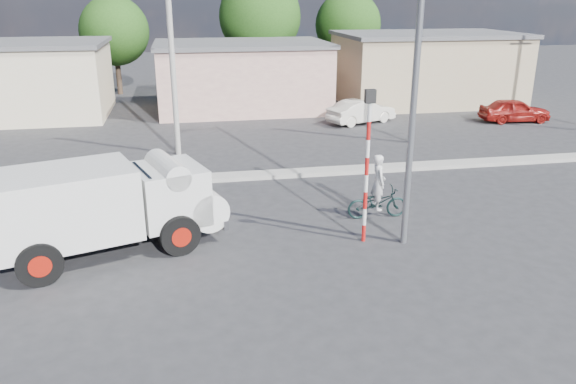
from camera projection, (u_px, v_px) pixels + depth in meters
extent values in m
plane|color=#2C2C2F|center=(261.00, 275.00, 14.23)|extent=(120.00, 120.00, 0.00)
cube|color=#99968E|center=(232.00, 177.00, 21.62)|extent=(40.00, 0.80, 0.16)
cylinder|color=black|center=(39.00, 264.00, 13.57)|extent=(1.16, 0.66, 1.11)
cylinder|color=red|center=(39.00, 264.00, 13.57)|extent=(0.63, 0.52, 0.55)
cylinder|color=black|center=(30.00, 233.00, 15.32)|extent=(1.16, 0.66, 1.11)
cylinder|color=red|center=(30.00, 233.00, 15.32)|extent=(0.63, 0.52, 0.55)
cylinder|color=black|center=(180.00, 235.00, 15.19)|extent=(1.16, 0.66, 1.11)
cylinder|color=red|center=(180.00, 235.00, 15.19)|extent=(0.63, 0.52, 0.55)
cylinder|color=black|center=(157.00, 210.00, 16.94)|extent=(1.16, 0.66, 1.11)
cylinder|color=red|center=(157.00, 210.00, 16.94)|extent=(0.63, 0.52, 0.55)
cube|color=black|center=(102.00, 232.00, 15.20)|extent=(4.82, 2.72, 0.18)
cube|color=silver|center=(62.00, 206.00, 14.48)|extent=(4.15, 3.26, 1.87)
cube|color=silver|center=(169.00, 193.00, 15.83)|extent=(2.38, 2.54, 1.57)
cylinder|color=silver|center=(198.00, 203.00, 16.37)|extent=(1.71, 2.32, 1.11)
cylinder|color=silver|center=(167.00, 169.00, 15.59)|extent=(1.33, 2.19, 0.71)
cube|color=silver|center=(212.00, 214.00, 16.69)|extent=(0.82, 2.11, 0.28)
cube|color=black|center=(143.00, 182.00, 15.35)|extent=(0.62, 1.65, 0.71)
imported|color=black|center=(377.00, 203.00, 17.71)|extent=(1.93, 0.71, 1.01)
imported|color=silver|center=(378.00, 191.00, 17.59)|extent=(0.44, 0.66, 1.78)
imported|color=silver|center=(361.00, 111.00, 30.81)|extent=(4.14, 2.71, 1.29)
imported|color=maroon|center=(515.00, 110.00, 31.14)|extent=(3.91, 1.87, 1.29)
cylinder|color=red|center=(364.00, 233.00, 16.10)|extent=(0.11, 0.11, 0.50)
cylinder|color=white|center=(364.00, 217.00, 15.93)|extent=(0.11, 0.11, 0.50)
cylinder|color=red|center=(365.00, 200.00, 15.77)|extent=(0.11, 0.11, 0.50)
cylinder|color=white|center=(366.00, 183.00, 15.60)|extent=(0.11, 0.11, 0.50)
cylinder|color=red|center=(367.00, 166.00, 15.43)|extent=(0.11, 0.11, 0.50)
cylinder|color=white|center=(368.00, 149.00, 15.27)|extent=(0.11, 0.11, 0.50)
cylinder|color=red|center=(369.00, 131.00, 15.10)|extent=(0.11, 0.11, 0.50)
cylinder|color=white|center=(369.00, 112.00, 14.93)|extent=(0.11, 0.11, 0.50)
cube|color=black|center=(370.00, 96.00, 14.79)|extent=(0.28, 0.18, 0.36)
cylinder|color=slate|center=(415.00, 85.00, 14.60)|extent=(0.18, 0.18, 9.00)
cube|color=tan|center=(242.00, 78.00, 34.34)|extent=(10.00, 7.00, 3.80)
cube|color=#59595B|center=(241.00, 44.00, 33.66)|extent=(10.30, 7.30, 0.24)
cube|color=tan|center=(426.00, 70.00, 36.37)|extent=(11.00, 7.00, 4.20)
cube|color=#59595B|center=(429.00, 34.00, 35.63)|extent=(11.30, 7.30, 0.24)
cylinder|color=#38281E|center=(118.00, 69.00, 39.47)|extent=(0.36, 0.36, 3.47)
sphere|color=#305D1C|center=(114.00, 31.00, 38.61)|extent=(4.71, 4.71, 4.71)
cylinder|color=#38281E|center=(261.00, 63.00, 40.18)|extent=(0.36, 0.36, 4.20)
sphere|color=#305D1C|center=(260.00, 17.00, 39.13)|extent=(5.70, 5.70, 5.70)
cylinder|color=#38281E|center=(347.00, 61.00, 43.35)|extent=(0.36, 0.36, 3.64)
sphere|color=#305D1C|center=(348.00, 25.00, 42.44)|extent=(4.94, 4.94, 4.94)
cylinder|color=#99968E|center=(172.00, 63.00, 23.67)|extent=(0.24, 0.24, 8.00)
cylinder|color=#99968E|center=(418.00, 57.00, 25.60)|extent=(0.24, 0.24, 8.00)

